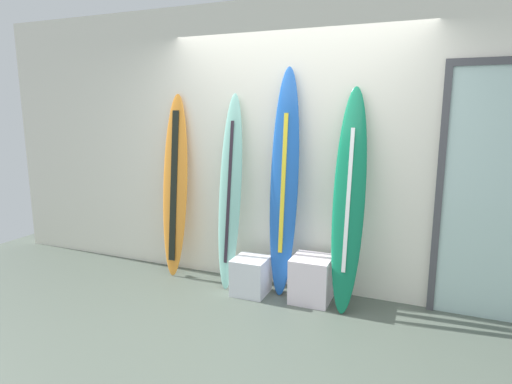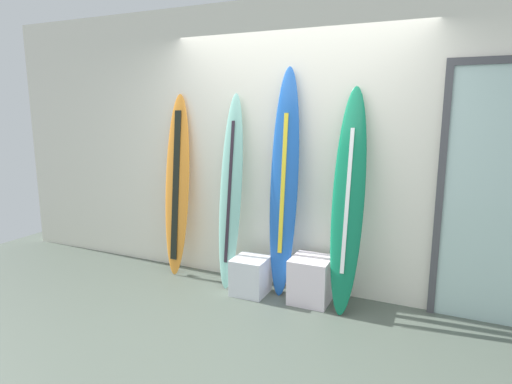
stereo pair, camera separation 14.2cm
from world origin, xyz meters
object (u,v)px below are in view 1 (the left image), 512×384
Objects in this scene: surfboard_cobalt at (284,185)px; surfboard_seafoam at (230,194)px; display_block_left at (312,279)px; surfboard_sunset at (175,188)px; surfboard_emerald at (349,201)px; display_block_center at (251,276)px; glass_door at (507,191)px.

surfboard_seafoam is at bearing -175.66° from surfboard_cobalt.
surfboard_sunset is at bearing 175.79° from display_block_left.
display_block_center is (-0.90, -0.09, -0.80)m from surfboard_emerald.
surfboard_emerald reaches higher than display_block_left.
glass_door is at bearing 4.69° from surfboard_seafoam.
surfboard_cobalt is at bearing 173.22° from surfboard_emerald.
surfboard_emerald is at bearing 5.54° from display_block_center.
surfboard_seafoam is 0.98× the size of surfboard_emerald.
surfboard_emerald is 0.83m from display_block_left.
glass_door reaches higher than surfboard_emerald.
glass_door reaches higher than display_block_center.
surfboard_cobalt is 0.64m from surfboard_emerald.
surfboard_cobalt is 1.87m from glass_door.
surfboard_emerald is 0.91× the size of glass_door.
surfboard_sunset reaches higher than display_block_center.
surfboard_emerald is at bearing -6.78° from surfboard_cobalt.
glass_door reaches higher than surfboard_sunset.
surfboard_emerald is at bearing 2.50° from display_block_left.
surfboard_seafoam is 0.83m from display_block_center.
surfboard_emerald is at bearing -169.39° from glass_door.
surfboard_sunset is at bearing 178.81° from surfboard_cobalt.
surfboard_cobalt is at bearing 4.34° from surfboard_seafoam.
surfboard_cobalt is 1.09× the size of surfboard_emerald.
surfboard_emerald reaches higher than surfboard_sunset.
glass_door is (2.13, 0.32, 0.94)m from display_block_center.
display_block_center is at bearing -11.07° from surfboard_sunset.
surfboard_sunset is 0.69m from surfboard_seafoam.
display_block_center is at bearing -171.52° from glass_door.
surfboard_seafoam is 5.41× the size of display_block_center.
surfboard_cobalt reaches higher than display_block_center.
surfboard_sunset is 1.24m from surfboard_cobalt.
display_block_center is at bearing -149.44° from surfboard_cobalt.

